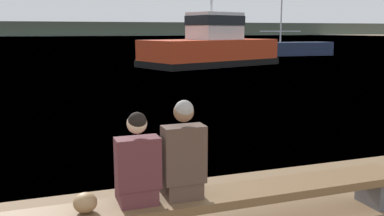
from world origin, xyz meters
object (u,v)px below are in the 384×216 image
person_left (137,166)px  moored_sailboat (284,49)px  person_right (183,157)px  tugboat_red (211,49)px  shopping_bag (85,203)px  bench_main (171,207)px

person_left → moored_sailboat: bearing=55.9°
person_left → moored_sailboat: (18.52, 27.36, -0.23)m
person_right → moored_sailboat: bearing=56.6°
person_right → tugboat_red: size_ratio=0.11×
person_left → tugboat_red: 22.14m
shopping_bag → person_right: bearing=1.6°
person_right → moored_sailboat: size_ratio=0.12×
bench_main → person_left: size_ratio=6.12×
bench_main → moored_sailboat: moored_sailboat is taller
person_right → shopping_bag: 1.04m
bench_main → shopping_bag: size_ratio=24.32×
person_left → tugboat_red: bearing=66.1°
bench_main → person_right: size_ratio=5.59×
bench_main → person_left: bearing=178.5°
bench_main → tugboat_red: size_ratio=0.62×
bench_main → person_left: (-0.34, 0.01, 0.47)m
shopping_bag → moored_sailboat: size_ratio=0.03×
bench_main → tugboat_red: (8.64, 20.25, 0.66)m
bench_main → moored_sailboat: (18.19, 27.37, 0.24)m
person_left → person_right: person_right is taller
shopping_bag → tugboat_red: bearing=64.9°
moored_sailboat → person_right: bearing=148.8°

